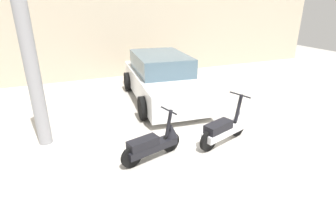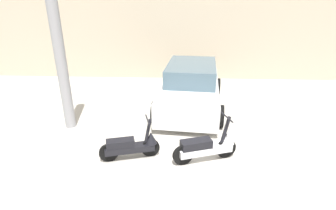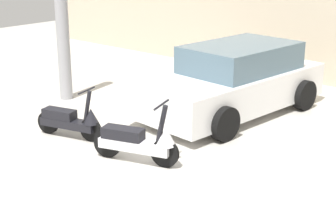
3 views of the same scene
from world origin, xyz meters
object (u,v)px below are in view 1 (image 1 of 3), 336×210
Objects in this scene: scooter_front_right at (226,127)px; car_rear_left at (162,79)px; support_column_side at (32,67)px; scooter_front_left at (154,143)px.

car_rear_left is (-0.30, 3.28, 0.32)m from scooter_front_right.
scooter_front_right is 3.31m from car_rear_left.
scooter_front_right is at bearing -21.95° from support_column_side.
scooter_front_left is at bearing -36.33° from support_column_side.
car_rear_left is 4.13m from support_column_side.
car_rear_left reaches higher than scooter_front_right.
car_rear_left is (1.46, 3.28, 0.36)m from scooter_front_left.
support_column_side is (-3.90, 1.57, 1.42)m from scooter_front_right.
support_column_side is at bearing -59.18° from car_rear_left.
car_rear_left is at bearing 77.07° from scooter_front_right.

